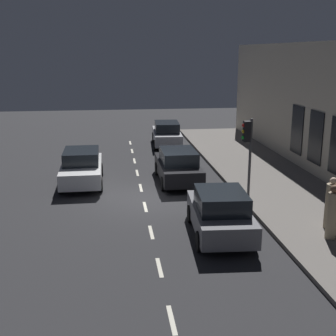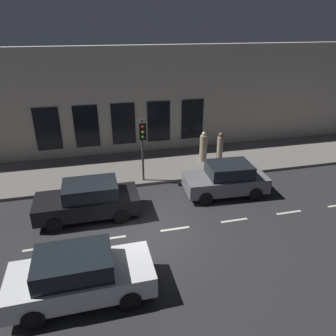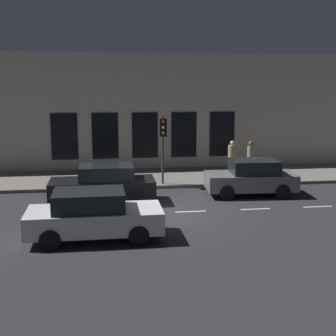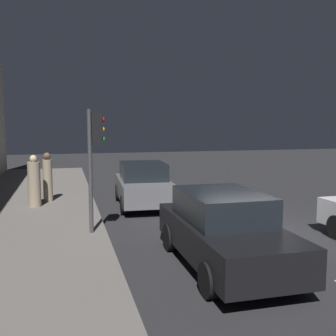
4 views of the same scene
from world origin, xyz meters
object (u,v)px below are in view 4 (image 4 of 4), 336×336
at_px(traffic_light, 95,143).
at_px(pedestrian_1, 34,183).
at_px(pedestrian_0, 48,178).
at_px(parked_car_0, 224,230).
at_px(parked_car_1, 144,185).

distance_m(traffic_light, pedestrian_1, 4.52).
height_order(pedestrian_0, pedestrian_1, pedestrian_0).
bearing_deg(pedestrian_0, parked_car_0, 137.89).
relative_size(traffic_light, parked_car_1, 0.81).
distance_m(parked_car_0, pedestrian_0, 8.43).
bearing_deg(parked_car_0, parked_car_1, -85.83).
xyz_separation_m(parked_car_1, pedestrian_0, (3.39, -1.04, 0.21)).
height_order(parked_car_0, pedestrian_0, pedestrian_0).
height_order(traffic_light, pedestrian_0, traffic_light).
bearing_deg(parked_car_1, parked_car_0, 97.38).
relative_size(pedestrian_0, pedestrian_1, 1.01).
bearing_deg(pedestrian_1, parked_car_1, 140.60).
bearing_deg(parked_car_1, traffic_light, 64.89).
xyz_separation_m(traffic_light, parked_car_0, (-2.44, 2.79, -1.71)).
height_order(parked_car_0, pedestrian_1, pedestrian_1).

